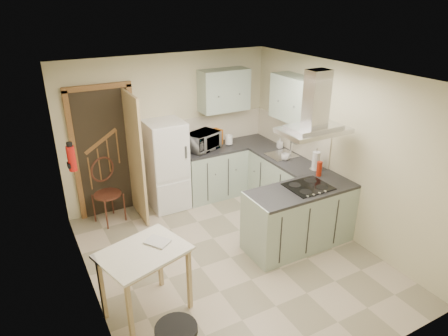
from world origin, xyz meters
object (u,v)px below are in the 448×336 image
extractor_hood (314,130)px  drop_leaf_table (146,283)px  microwave (203,141)px  fridge (167,165)px  bentwood_chair (108,194)px  peninsula (300,217)px

extractor_hood → drop_leaf_table: extractor_hood is taller
microwave → extractor_hood: bearing=-94.2°
fridge → drop_leaf_table: size_ratio=1.67×
extractor_hood → bentwood_chair: size_ratio=0.95×
fridge → microwave: size_ratio=2.72×
peninsula → bentwood_chair: (-2.23, 1.95, 0.03)m
fridge → peninsula: size_ratio=0.97×
extractor_hood → bentwood_chair: 3.29m
drop_leaf_table → microwave: 2.97m
drop_leaf_table → extractor_hood: bearing=-10.3°
peninsula → extractor_hood: extractor_hood is taller
extractor_hood → microwave: size_ratio=1.63×
peninsula → extractor_hood: (0.10, 0.00, 1.27)m
peninsula → extractor_hood: bearing=0.0°
drop_leaf_table → bentwood_chair: bearing=70.4°
fridge → drop_leaf_table: (-1.13, -2.25, -0.33)m
peninsula → fridge: bearing=121.7°
peninsula → extractor_hood: size_ratio=1.72×
extractor_hood → drop_leaf_table: size_ratio=1.00×
fridge → peninsula: 2.35m
drop_leaf_table → bentwood_chair: (0.12, 2.22, 0.06)m
peninsula → bentwood_chair: bearing=138.9°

